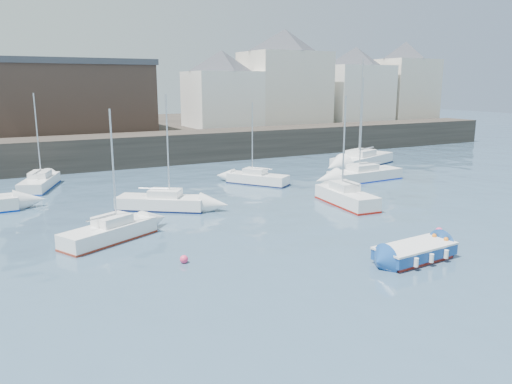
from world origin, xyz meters
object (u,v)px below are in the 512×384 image
sailboat_d (365,175)px  buoy_mid (439,234)px  blue_dinghy (415,252)px  sailboat_c (346,197)px  buoy_near (184,263)px  sailboat_g (362,160)px  sailboat_a (110,232)px  buoy_far (166,200)px  sailboat_h (40,182)px  sailboat_f (257,178)px  sailboat_b (162,202)px

sailboat_d → buoy_mid: sailboat_d is taller
blue_dinghy → sailboat_c: 10.74m
sailboat_d → buoy_near: 23.08m
sailboat_g → blue_dinghy: bearing=-124.6°
sailboat_d → sailboat_a: bearing=-163.5°
sailboat_g → buoy_mid: bearing=-119.4°
blue_dinghy → buoy_far: size_ratio=11.79×
sailboat_h → sailboat_f: bearing=-22.2°
sailboat_f → buoy_mid: bearing=-82.4°
sailboat_a → buoy_mid: bearing=-24.2°
sailboat_d → sailboat_g: 7.82m
sailboat_d → sailboat_g: bearing=51.8°
sailboat_h → buoy_mid: 29.17m
buoy_near → sailboat_b: bearing=78.1°
sailboat_c → sailboat_a: bearing=-178.1°
sailboat_h → buoy_far: 11.23m
blue_dinghy → sailboat_f: size_ratio=0.63×
sailboat_a → sailboat_f: bearing=34.7°
sailboat_h → buoy_mid: size_ratio=18.19×
blue_dinghy → buoy_near: size_ratio=10.79×
sailboat_a → buoy_mid: (15.93, -7.15, -0.47)m
buoy_far → sailboat_g: bearing=13.7°
sailboat_f → sailboat_c: bearing=-77.9°
sailboat_b → sailboat_a: bearing=-130.6°
sailboat_c → sailboat_h: bearing=138.9°
sailboat_f → sailboat_h: (-15.67, 6.39, 0.01)m
sailboat_f → buoy_near: bearing=-128.5°
blue_dinghy → sailboat_g: sailboat_g is taller
buoy_near → buoy_far: size_ratio=1.09×
sailboat_h → sailboat_d: bearing=-20.9°
blue_dinghy → sailboat_g: 27.05m
sailboat_b → sailboat_h: size_ratio=1.01×
blue_dinghy → sailboat_d: size_ratio=0.49×
sailboat_b → buoy_mid: 16.85m
blue_dinghy → sailboat_f: (1.93, 19.00, 0.04)m
sailboat_f → sailboat_g: 13.84m
sailboat_g → buoy_near: (-24.87, -17.61, -0.58)m
sailboat_d → buoy_far: size_ratio=24.28×
sailboat_b → sailboat_d: (17.93, 1.49, 0.03)m
blue_dinghy → sailboat_h: size_ratio=0.56×
blue_dinghy → buoy_far: bearing=110.5°
sailboat_a → sailboat_d: sailboat_d is taller
buoy_near → buoy_far: (3.14, 12.30, 0.00)m
sailboat_f → buoy_far: (-8.28, -2.06, -0.46)m
sailboat_c → sailboat_g: sailboat_g is taller
sailboat_c → buoy_far: 12.34m
sailboat_b → sailboat_d: size_ratio=0.87×
buoy_mid → sailboat_f: bearing=97.6°
sailboat_b → sailboat_g: (22.77, 7.64, 0.10)m
sailboat_g → buoy_far: sailboat_g is taller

